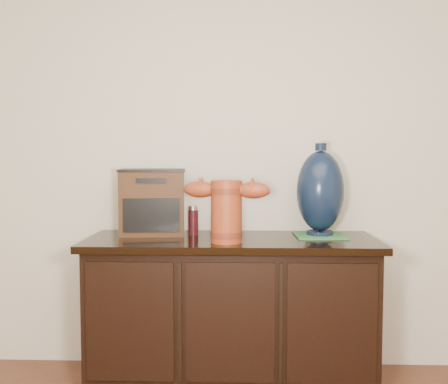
{
  "coord_description": "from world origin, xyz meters",
  "views": [
    {
      "loc": [
        0.05,
        -0.39,
        1.17
      ],
      "look_at": [
        -0.04,
        2.18,
        0.99
      ],
      "focal_mm": 42.0,
      "sensor_mm": 36.0,
      "label": 1
    }
  ],
  "objects_px": {
    "terracotta_vessel": "(226,208)",
    "tv_radio": "(153,202)",
    "lamp_base": "(320,191)",
    "sideboard": "(231,310)",
    "spray_can": "(193,221)"
  },
  "relations": [
    {
      "from": "terracotta_vessel",
      "to": "tv_radio",
      "type": "xyz_separation_m",
      "value": [
        -0.4,
        0.27,
        0.0
      ]
    },
    {
      "from": "terracotta_vessel",
      "to": "lamp_base",
      "type": "bearing_deg",
      "value": 35.19
    },
    {
      "from": "sideboard",
      "to": "lamp_base",
      "type": "distance_m",
      "value": 0.76
    },
    {
      "from": "sideboard",
      "to": "tv_radio",
      "type": "height_order",
      "value": "tv_radio"
    },
    {
      "from": "sideboard",
      "to": "spray_can",
      "type": "relative_size",
      "value": 9.5
    },
    {
      "from": "terracotta_vessel",
      "to": "lamp_base",
      "type": "distance_m",
      "value": 0.53
    },
    {
      "from": "sideboard",
      "to": "terracotta_vessel",
      "type": "height_order",
      "value": "terracotta_vessel"
    },
    {
      "from": "lamp_base",
      "to": "sideboard",
      "type": "bearing_deg",
      "value": -169.82
    },
    {
      "from": "tv_radio",
      "to": "spray_can",
      "type": "height_order",
      "value": "tv_radio"
    },
    {
      "from": "tv_radio",
      "to": "spray_can",
      "type": "relative_size",
      "value": 2.42
    },
    {
      "from": "sideboard",
      "to": "spray_can",
      "type": "distance_m",
      "value": 0.5
    },
    {
      "from": "tv_radio",
      "to": "spray_can",
      "type": "bearing_deg",
      "value": -16.55
    },
    {
      "from": "tv_radio",
      "to": "sideboard",
      "type": "bearing_deg",
      "value": -24.85
    },
    {
      "from": "sideboard",
      "to": "lamp_base",
      "type": "relative_size",
      "value": 3.1
    },
    {
      "from": "terracotta_vessel",
      "to": "lamp_base",
      "type": "relative_size",
      "value": 0.9
    }
  ]
}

